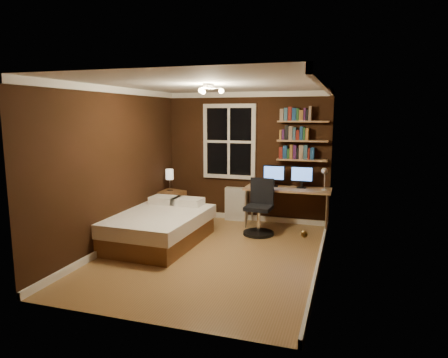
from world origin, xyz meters
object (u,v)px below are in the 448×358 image
(desk, at_px, (288,191))
(monitor_right, at_px, (302,177))
(desk_lamp, at_px, (324,179))
(office_chair, at_px, (259,213))
(bed, at_px, (159,227))
(radiator, at_px, (236,204))
(monitor_left, at_px, (274,176))
(nightstand, at_px, (170,206))
(bedside_lamp, at_px, (170,180))

(desk, height_order, monitor_right, monitor_right)
(desk_lamp, relative_size, office_chair, 0.45)
(monitor_right, bearing_deg, bed, -142.25)
(desk, bearing_deg, office_chair, -125.19)
(radiator, relative_size, monitor_right, 1.58)
(desk, bearing_deg, monitor_left, 164.04)
(bed, bearing_deg, desk, 41.75)
(monitor_right, distance_m, desk_lamp, 0.45)
(radiator, height_order, office_chair, office_chair)
(radiator, xyz_separation_m, desk, (1.03, -0.20, 0.35))
(bed, height_order, monitor_left, monitor_left)
(bed, xyz_separation_m, desk, (1.86, 1.55, 0.41))
(nightstand, xyz_separation_m, desk, (2.28, 0.21, 0.39))
(monitor_right, distance_m, office_chair, 1.07)
(bedside_lamp, height_order, monitor_right, monitor_right)
(bedside_lamp, height_order, desk_lamp, desk_lamp)
(nightstand, relative_size, desk, 0.38)
(desk_lamp, bearing_deg, monitor_right, 156.49)
(bed, xyz_separation_m, office_chair, (1.46, 0.98, 0.10))
(bed, height_order, desk_lamp, desk_lamp)
(bedside_lamp, bearing_deg, monitor_left, 8.15)
(desk, height_order, monitor_left, monitor_left)
(bed, bearing_deg, monitor_right, 39.70)
(monitor_right, xyz_separation_m, office_chair, (-0.64, -0.64, -0.58))
(bedside_lamp, relative_size, monitor_right, 1.05)
(bed, relative_size, monitor_right, 4.57)
(desk_lamp, bearing_deg, monitor_left, 169.07)
(desk_lamp, bearing_deg, radiator, 169.98)
(bed, distance_m, radiator, 1.93)
(nightstand, xyz_separation_m, monitor_left, (2.00, 0.29, 0.65))
(bedside_lamp, height_order, office_chair, bedside_lamp)
(nightstand, bearing_deg, monitor_left, 24.06)
(radiator, distance_m, monitor_right, 1.42)
(radiator, xyz_separation_m, monitor_left, (0.76, -0.12, 0.62))
(desk, xyz_separation_m, monitor_right, (0.24, 0.08, 0.26))
(bed, bearing_deg, nightstand, 109.37)
(monitor_right, bearing_deg, radiator, 174.67)
(bedside_lamp, xyz_separation_m, desk_lamp, (2.93, 0.11, 0.16))
(bed, height_order, bedside_lamp, bedside_lamp)
(nightstand, distance_m, bedside_lamp, 0.51)
(radiator, bearing_deg, desk_lamp, -10.02)
(nightstand, distance_m, monitor_right, 2.62)
(bed, bearing_deg, bedside_lamp, 109.37)
(nightstand, xyz_separation_m, bedside_lamp, (0.00, 0.00, 0.51))
(nightstand, xyz_separation_m, monitor_right, (2.52, 0.29, 0.65))
(monitor_left, bearing_deg, bedside_lamp, -171.85)
(bedside_lamp, bearing_deg, desk_lamp, 2.11)
(monitor_right, bearing_deg, nightstand, -173.50)
(bedside_lamp, relative_size, desk_lamp, 0.99)
(nightstand, relative_size, office_chair, 0.60)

